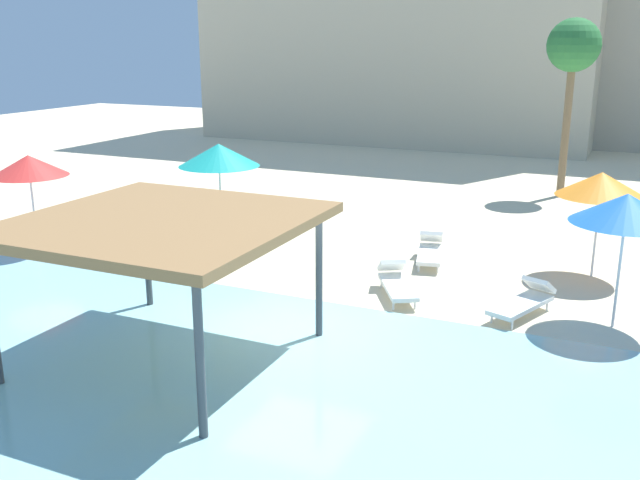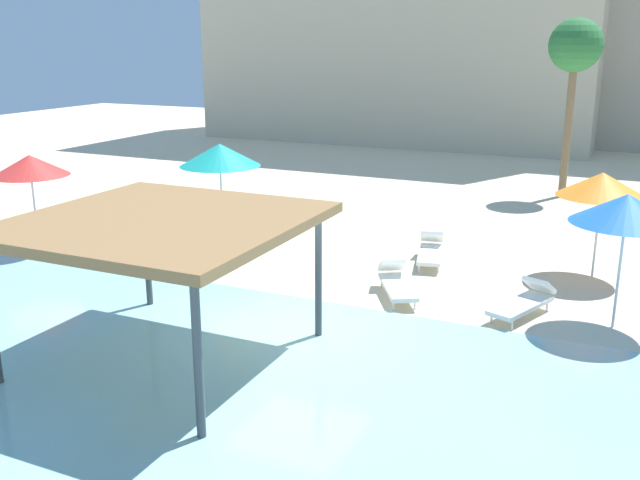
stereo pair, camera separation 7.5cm
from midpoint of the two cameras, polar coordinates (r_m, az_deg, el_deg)
name	(u,v)px [view 1 (the left image)]	position (r m, az deg, el deg)	size (l,w,h in m)	color
ground_plane	(300,328)	(14.69, -1.77, -7.03)	(80.00, 80.00, 0.00)	beige
lagoon_water	(136,459)	(10.75, -14.73, -16.66)	(44.00, 13.50, 0.04)	#8CC6CC
shade_pavilion	(163,226)	(12.75, -12.61, 1.13)	(4.82, 4.82, 2.70)	#42474C
beach_umbrella_blue_0	(627,209)	(15.19, 23.25, 2.33)	(2.16, 2.16, 2.79)	silver
beach_umbrella_teal_2	(219,155)	(21.41, -8.22, 6.77)	(2.42, 2.42, 2.73)	silver
beach_umbrella_red_3	(29,166)	(21.00, -22.43, 5.53)	(2.08, 2.08, 2.67)	silver
beach_umbrella_orange_5	(601,184)	(18.43, 21.53, 4.18)	(2.13, 2.13, 2.63)	silver
lounge_chair_0	(525,300)	(15.82, 15.98, -4.67)	(1.24, 1.99, 0.74)	white
lounge_chair_1	(430,250)	(18.97, 8.72, -0.81)	(1.02, 1.98, 0.74)	white
lounge_chair_2	(396,282)	(16.43, 6.01, -3.36)	(1.47, 1.94, 0.74)	white
lounge_chair_3	(223,235)	(20.41, -7.93, 0.41)	(1.28, 1.98, 0.74)	white
palm_tree_0	(573,50)	(27.71, 19.59, 14.19)	(1.90, 1.90, 6.45)	brown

